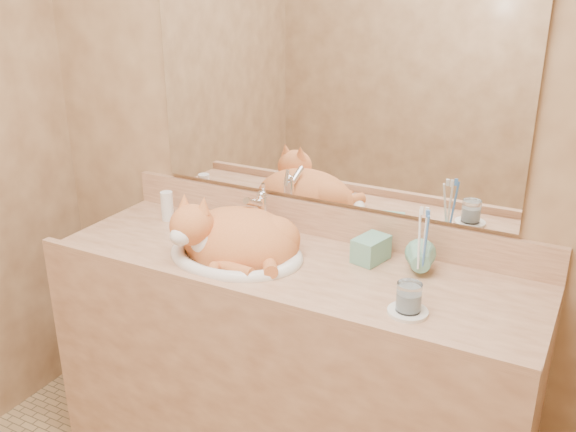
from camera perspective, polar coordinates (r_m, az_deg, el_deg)
The scene contains 12 objects.
wall_back at distance 2.16m, azimuth 3.52°, elevation 8.10°, with size 2.40×0.02×2.50m, color brown.
vanity_counter at distance 2.28m, azimuth 0.07°, elevation -14.02°, with size 1.60×0.55×0.85m, color #946042, non-canonical shape.
mirror at distance 2.12m, azimuth 3.47°, elevation 11.72°, with size 1.30×0.02×0.80m, color white.
sink_basin at distance 2.10m, azimuth -4.67°, elevation -1.81°, with size 0.45×0.37×0.14m, color white, non-canonical shape.
faucet at distance 2.23m, azimuth -2.32°, elevation 0.27°, with size 0.05×0.13×0.18m, color silver, non-canonical shape.
cat at distance 2.12m, azimuth -4.87°, elevation -1.75°, with size 0.41×0.33×0.22m, color #C6612D, non-canonical shape.
soap_dispenser at distance 2.02m, azimuth 6.46°, elevation -2.18°, with size 0.08×0.08×0.18m, color #6AA98F.
toothbrush_cup at distance 1.99m, azimuth 11.70°, elevation -4.38°, with size 0.10×0.10×0.09m, color #6AA98F.
toothbrushes at distance 1.95m, azimuth 11.91°, elevation -1.91°, with size 0.04×0.04×0.24m, color white, non-canonical shape.
saucer at distance 1.82m, azimuth 10.60°, elevation -8.36°, with size 0.11×0.11×0.01m, color white.
water_glass at distance 1.80m, azimuth 10.70°, elevation -7.09°, with size 0.07×0.07×0.08m, color silver.
lotion_bottle at distance 2.44m, azimuth -10.69°, elevation 0.89°, with size 0.05×0.05×0.11m, color white.
Camera 1 is at (0.86, -0.91, 1.75)m, focal length 40.00 mm.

